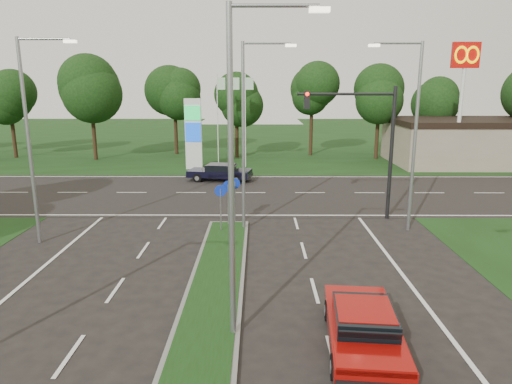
{
  "coord_description": "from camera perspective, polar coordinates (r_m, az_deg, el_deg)",
  "views": [
    {
      "loc": [
        1.51,
        -5.79,
        7.0
      ],
      "look_at": [
        1.41,
        14.82,
        2.2
      ],
      "focal_mm": 32.0,
      "sensor_mm": 36.0,
      "label": 1
    }
  ],
  "objects": [
    {
      "name": "verge_far",
      "position": [
        61.21,
        -1.15,
        6.54
      ],
      "size": [
        160.0,
        50.0,
        0.02
      ],
      "primitive_type": "cube",
      "color": "black",
      "rests_on": "ground"
    },
    {
      "name": "cross_road",
      "position": [
        30.63,
        -2.56,
        -0.11
      ],
      "size": [
        160.0,
        12.0,
        0.02
      ],
      "primitive_type": "cube",
      "color": "black",
      "rests_on": "ground"
    },
    {
      "name": "median_kerb",
      "position": [
        12.09,
        -7.52,
        -22.03
      ],
      "size": [
        2.0,
        26.0,
        0.12
      ],
      "primitive_type": "cube",
      "color": "slate",
      "rests_on": "ground"
    },
    {
      "name": "commercial_building",
      "position": [
        46.8,
        26.37,
        5.62
      ],
      "size": [
        16.0,
        9.0,
        4.0
      ],
      "primitive_type": "cube",
      "color": "gray",
      "rests_on": "ground"
    },
    {
      "name": "streetlight_median_near",
      "position": [
        11.95,
        -2.19,
        3.86
      ],
      "size": [
        2.53,
        0.22,
        9.0
      ],
      "color": "gray",
      "rests_on": "ground"
    },
    {
      "name": "streetlight_median_far",
      "position": [
        21.88,
        -1.08,
        8.07
      ],
      "size": [
        2.53,
        0.22,
        9.0
      ],
      "color": "gray",
      "rests_on": "ground"
    },
    {
      "name": "streetlight_left_far",
      "position": [
        22.17,
        -26.19,
        6.81
      ],
      "size": [
        2.53,
        0.22,
        9.0
      ],
      "color": "gray",
      "rests_on": "ground"
    },
    {
      "name": "streetlight_right_far",
      "position": [
        23.05,
        18.88,
        7.64
      ],
      "size": [
        2.53,
        0.22,
        9.0
      ],
      "rotation": [
        0.0,
        0.0,
        3.14
      ],
      "color": "gray",
      "rests_on": "ground"
    },
    {
      "name": "traffic_signal",
      "position": [
        24.56,
        13.75,
        7.26
      ],
      "size": [
        5.1,
        0.42,
        7.0
      ],
      "color": "black",
      "rests_on": "ground"
    },
    {
      "name": "median_signs",
      "position": [
        22.86,
        -3.53,
        -0.29
      ],
      "size": [
        1.16,
        1.76,
        2.38
      ],
      "color": "gray",
      "rests_on": "ground"
    },
    {
      "name": "gas_pylon",
      "position": [
        39.38,
        -7.52,
        7.45
      ],
      "size": [
        5.8,
        1.26,
        8.0
      ],
      "color": "silver",
      "rests_on": "ground"
    },
    {
      "name": "mcdonalds_sign",
      "position": [
        41.21,
        24.56,
        13.33
      ],
      "size": [
        2.2,
        0.47,
        10.4
      ],
      "color": "silver",
      "rests_on": "ground"
    },
    {
      "name": "treeline_far",
      "position": [
        45.74,
        -1.53,
        12.89
      ],
      "size": [
        6.0,
        6.0,
        9.9
      ],
      "color": "black",
      "rests_on": "ground"
    },
    {
      "name": "red_sedan",
      "position": [
        13.17,
        13.25,
        -16.01
      ],
      "size": [
        2.26,
        4.66,
        1.24
      ],
      "rotation": [
        0.0,
        0.0,
        -0.09
      ],
      "color": "#9A0B08",
      "rests_on": "ground"
    },
    {
      "name": "navy_sedan",
      "position": [
        34.49,
        -4.52,
        2.52
      ],
      "size": [
        4.92,
        2.72,
        1.28
      ],
      "rotation": [
        0.0,
        0.0,
        1.39
      ],
      "color": "black",
      "rests_on": "ground"
    }
  ]
}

